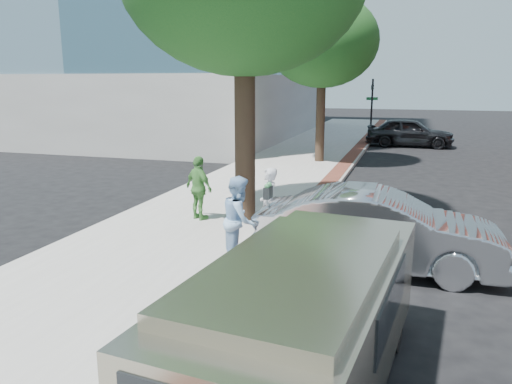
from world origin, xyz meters
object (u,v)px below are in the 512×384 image
at_px(van, 309,315).
at_px(person_green, 199,188).
at_px(parking_meter, 268,203).
at_px(bg_car, 410,132).
at_px(person_gray, 269,204).
at_px(person_officer, 240,220).
at_px(sedan_silver, 378,230).

bearing_deg(van, person_green, 129.75).
xyz_separation_m(parking_meter, bg_car, (2.59, 20.13, -0.39)).
relative_size(person_gray, van, 0.33).
height_order(person_officer, sedan_silver, person_officer).
relative_size(parking_meter, person_officer, 0.85).
bearing_deg(person_green, parking_meter, 170.49).
relative_size(person_gray, sedan_silver, 0.34).
distance_m(person_officer, person_green, 3.33).
relative_size(parking_meter, van, 0.30).
xyz_separation_m(parking_meter, person_officer, (-0.36, -0.76, -0.19)).
bearing_deg(person_gray, parking_meter, -2.17).
height_order(person_officer, bg_car, person_officer).
xyz_separation_m(bg_car, van, (-0.86, -24.39, 0.16)).
xyz_separation_m(parking_meter, sedan_silver, (2.23, 0.11, -0.42)).
bearing_deg(van, person_officer, 126.75).
bearing_deg(parking_meter, bg_car, 82.68).
distance_m(parking_meter, person_gray, 0.91).
relative_size(person_gray, person_officer, 0.94).
height_order(person_gray, person_officer, person_officer).
relative_size(person_green, bg_car, 0.34).
xyz_separation_m(person_green, sedan_silver, (4.61, -1.78, -0.19)).
height_order(person_gray, van, van).
distance_m(parking_meter, bg_car, 20.30).
bearing_deg(parking_meter, person_gray, 105.05).
distance_m(person_gray, sedan_silver, 2.57).
height_order(parking_meter, person_green, person_green).
bearing_deg(sedan_silver, person_officer, 107.64).
xyz_separation_m(person_gray, person_officer, (-0.13, -1.61, 0.05)).
distance_m(parking_meter, sedan_silver, 2.27).
bearing_deg(bg_car, person_officer, 173.16).
height_order(parking_meter, bg_car, bg_car).
xyz_separation_m(person_gray, bg_car, (2.82, 19.28, -0.15)).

